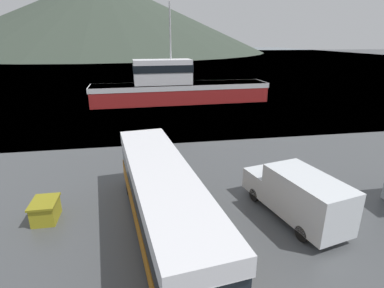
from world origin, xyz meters
TOP-DOWN VIEW (x-y plane):
  - water_surface at (0.00, 138.88)m, footprint 240.00×240.00m
  - hill_backdrop at (-21.57, 198.04)m, footprint 192.79×192.79m
  - tour_bus at (-1.41, 7.06)m, footprint 3.91×11.85m
  - delivery_van at (4.94, 7.19)m, footprint 3.24×6.08m
  - fishing_boat at (2.66, 35.28)m, footprint 23.40×5.22m
  - storage_bin at (-6.83, 9.04)m, footprint 1.16×1.54m
  - small_boat at (10.73, 43.97)m, footprint 4.97×7.58m

SIDE VIEW (x-z plane):
  - water_surface at x=0.00m, z-range 0.00..0.00m
  - storage_bin at x=-6.83m, z-range 0.01..1.02m
  - small_boat at x=10.73m, z-range 0.00..1.07m
  - delivery_van at x=4.94m, z-range 0.07..2.47m
  - tour_bus at x=-1.41m, z-range 0.21..3.32m
  - fishing_boat at x=2.66m, z-range -4.11..8.22m
  - hill_backdrop at x=-21.57m, z-range 0.00..42.13m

